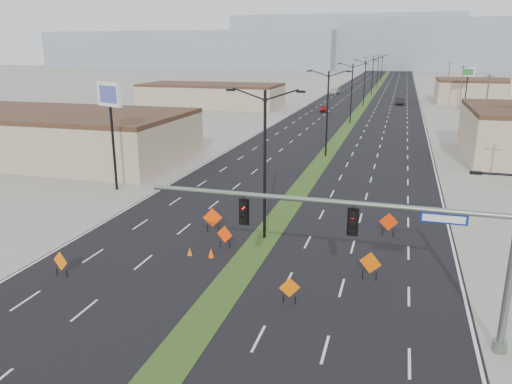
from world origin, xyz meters
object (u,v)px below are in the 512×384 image
(construction_sign_4, at_px, (370,264))
(pole_sign_west, at_px, (110,102))
(streetlight_5, at_px, (378,70))
(cone_0, at_px, (190,251))
(streetlight_6, at_px, (382,67))
(car_mid, at_px, (400,101))
(cone_3, at_px, (217,215))
(streetlight_2, at_px, (352,91))
(construction_sign_3, at_px, (290,289))
(car_left, at_px, (324,109))
(cone_1, at_px, (211,253))
(streetlight_0, at_px, (265,161))
(streetlight_4, at_px, (373,75))
(pole_sign_east_far, at_px, (468,75))
(signal_mast, at_px, (396,236))
(streetlight_1, at_px, (327,111))
(construction_sign_5, at_px, (389,223))
(cone_2, at_px, (386,219))
(construction_sign_2, at_px, (213,219))
(car_far, at_px, (334,91))
(streetlight_3, at_px, (365,81))
(construction_sign_0, at_px, (61,262))
(construction_sign_1, at_px, (225,235))

(construction_sign_4, xyz_separation_m, pole_sign_west, (-23.63, 12.52, 6.94))
(streetlight_5, height_order, cone_0, streetlight_5)
(streetlight_6, bearing_deg, car_mid, -84.32)
(streetlight_6, height_order, pole_sign_west, streetlight_6)
(streetlight_6, relative_size, cone_3, 18.23)
(streetlight_2, relative_size, car_mid, 2.11)
(streetlight_5, bearing_deg, construction_sign_3, -88.60)
(streetlight_5, xyz_separation_m, construction_sign_3, (3.62, -148.44, -4.59))
(car_left, height_order, cone_1, car_left)
(streetlight_0, relative_size, streetlight_4, 1.00)
(construction_sign_3, bearing_deg, pole_sign_east_far, 58.50)
(signal_mast, relative_size, streetlight_1, 1.63)
(streetlight_5, relative_size, car_left, 2.63)
(construction_sign_3, relative_size, construction_sign_5, 0.84)
(streetlight_1, bearing_deg, cone_2, -70.77)
(streetlight_2, height_order, cone_0, streetlight_2)
(streetlight_4, xyz_separation_m, construction_sign_3, (3.62, -120.44, -4.59))
(construction_sign_4, height_order, cone_0, construction_sign_4)
(car_left, bearing_deg, car_mid, 44.91)
(streetlight_6, distance_m, cone_1, 172.20)
(streetlight_1, distance_m, construction_sign_3, 36.91)
(streetlight_4, height_order, pole_sign_west, streetlight_4)
(streetlight_1, height_order, cone_1, streetlight_1)
(cone_0, bearing_deg, pole_sign_east_far, 74.36)
(streetlight_6, height_order, cone_2, streetlight_6)
(streetlight_2, distance_m, construction_sign_4, 61.19)
(streetlight_5, relative_size, streetlight_6, 1.00)
(streetlight_1, xyz_separation_m, cone_1, (-2.32, -32.11, -5.12))
(car_mid, relative_size, cone_0, 8.83)
(streetlight_2, xyz_separation_m, cone_2, (7.87, -50.57, -5.11))
(car_left, relative_size, construction_sign_2, 2.09)
(streetlight_1, relative_size, cone_1, 16.69)
(streetlight_0, distance_m, car_far, 112.13)
(car_left, bearing_deg, streetlight_3, 56.81)
(streetlight_5, xyz_separation_m, car_left, (-6.74, -69.35, -4.77))
(streetlight_5, height_order, construction_sign_4, streetlight_5)
(streetlight_2, distance_m, construction_sign_0, 65.85)
(streetlight_5, xyz_separation_m, cone_0, (-3.72, -144.20, -5.15))
(construction_sign_3, bearing_deg, pole_sign_west, 119.71)
(streetlight_4, bearing_deg, streetlight_2, -90.00)
(construction_sign_4, bearing_deg, car_left, 117.90)
(cone_2, relative_size, pole_sign_west, 0.06)
(streetlight_5, xyz_separation_m, car_mid, (7.87, -51.11, -4.64))
(streetlight_6, distance_m, cone_3, 165.31)
(construction_sign_1, distance_m, construction_sign_5, 11.35)
(pole_sign_east_far, bearing_deg, streetlight_3, 162.38)
(streetlight_6, bearing_deg, construction_sign_4, -87.56)
(construction_sign_4, bearing_deg, construction_sign_0, -148.07)
(cone_0, bearing_deg, streetlight_3, 87.59)
(car_mid, bearing_deg, construction_sign_0, -98.67)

